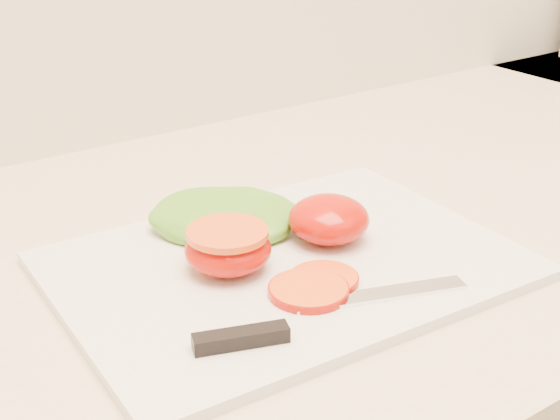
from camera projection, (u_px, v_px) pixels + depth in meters
counter at (545, 412)px, 1.23m from camera, size 3.92×0.65×0.93m
cutting_board at (286, 265)px, 0.69m from camera, size 0.41×0.30×0.01m
tomato_half_dome at (329, 219)px, 0.72m from camera, size 0.08×0.08×0.04m
tomato_half_cut at (228, 248)px, 0.66m from camera, size 0.08×0.08×0.04m
tomato_slice_0 at (309, 290)px, 0.63m from camera, size 0.06×0.06×0.01m
tomato_slice_1 at (324, 279)px, 0.65m from camera, size 0.06×0.06×0.01m
lettuce_leaf_0 at (225, 217)px, 0.74m from camera, size 0.17×0.16×0.03m
knife at (299, 320)px, 0.59m from camera, size 0.24×0.07×0.01m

